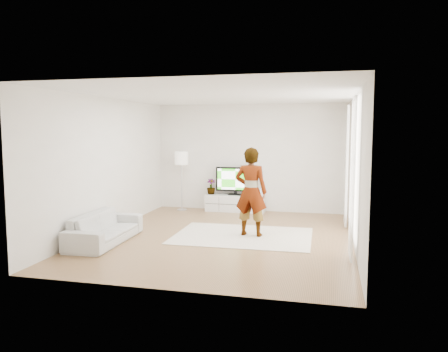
% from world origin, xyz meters
% --- Properties ---
extents(floor, '(6.00, 6.00, 0.00)m').
position_xyz_m(floor, '(0.00, 0.00, 0.00)').
color(floor, '#9A6F45').
rests_on(floor, ground).
extents(ceiling, '(6.00, 6.00, 0.00)m').
position_xyz_m(ceiling, '(0.00, 0.00, 2.80)').
color(ceiling, white).
rests_on(ceiling, wall_back).
extents(wall_left, '(0.02, 6.00, 2.80)m').
position_xyz_m(wall_left, '(-2.50, 0.00, 1.40)').
color(wall_left, white).
rests_on(wall_left, floor).
extents(wall_right, '(0.02, 6.00, 2.80)m').
position_xyz_m(wall_right, '(2.50, 0.00, 1.40)').
color(wall_right, white).
rests_on(wall_right, floor).
extents(wall_back, '(5.00, 0.02, 2.80)m').
position_xyz_m(wall_back, '(0.00, 3.00, 1.40)').
color(wall_back, white).
rests_on(wall_back, floor).
extents(wall_front, '(5.00, 0.02, 2.80)m').
position_xyz_m(wall_front, '(0.00, -3.00, 1.40)').
color(wall_front, white).
rests_on(wall_front, floor).
extents(window, '(0.01, 2.60, 2.50)m').
position_xyz_m(window, '(2.48, 0.30, 1.45)').
color(window, white).
rests_on(window, wall_right).
extents(curtain_near, '(0.04, 0.70, 2.60)m').
position_xyz_m(curtain_near, '(2.40, -1.00, 1.35)').
color(curtain_near, white).
rests_on(curtain_near, floor).
extents(curtain_far, '(0.04, 0.70, 2.60)m').
position_xyz_m(curtain_far, '(2.40, 1.60, 1.35)').
color(curtain_far, white).
rests_on(curtain_far, floor).
extents(media_console, '(1.55, 0.44, 0.44)m').
position_xyz_m(media_console, '(-0.34, 2.76, 0.22)').
color(media_console, silver).
rests_on(media_console, floor).
extents(television, '(1.05, 0.21, 0.73)m').
position_xyz_m(television, '(-0.34, 2.79, 0.83)').
color(television, black).
rests_on(television, media_console).
extents(game_console, '(0.09, 0.17, 0.22)m').
position_xyz_m(game_console, '(0.33, 2.76, 0.55)').
color(game_console, white).
rests_on(game_console, media_console).
extents(potted_plant, '(0.29, 0.29, 0.41)m').
position_xyz_m(potted_plant, '(-1.00, 2.77, 0.64)').
color(potted_plant, '#3F7238').
rests_on(potted_plant, media_console).
extents(rug, '(2.76, 2.01, 0.01)m').
position_xyz_m(rug, '(0.37, 0.17, 0.01)').
color(rug, beige).
rests_on(rug, floor).
extents(player, '(0.68, 0.48, 1.78)m').
position_xyz_m(player, '(0.52, 0.22, 0.90)').
color(player, '#334772').
rests_on(player, rug).
extents(sofa, '(0.82, 1.95, 0.56)m').
position_xyz_m(sofa, '(-2.09, -0.92, 0.28)').
color(sofa, silver).
rests_on(sofa, floor).
extents(floor_lamp, '(0.35, 0.35, 1.56)m').
position_xyz_m(floor_lamp, '(-1.77, 2.62, 1.32)').
color(floor_lamp, silver).
rests_on(floor_lamp, floor).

